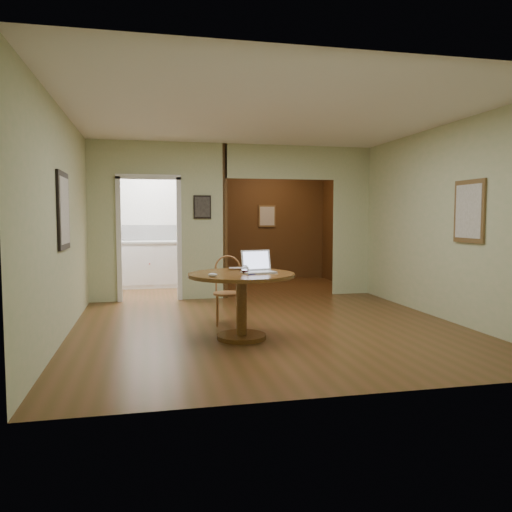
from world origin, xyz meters
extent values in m
plane|color=#4F3516|center=(0.00, 0.00, 0.00)|extent=(5.00, 5.00, 0.00)
plane|color=white|center=(0.00, 0.00, 2.70)|extent=(5.00, 5.00, 0.00)
plane|color=beige|center=(0.00, -2.50, 1.35)|extent=(5.00, 0.00, 5.00)
plane|color=beige|center=(-2.50, 0.00, 1.35)|extent=(0.00, 5.00, 5.00)
plane|color=beige|center=(2.50, 0.00, 1.35)|extent=(0.00, 5.00, 5.00)
cube|color=beige|center=(-2.25, 2.50, 1.35)|extent=(0.50, 2.70, 0.04)
cube|color=beige|center=(-0.60, 2.50, 1.35)|extent=(0.80, 2.70, 0.04)
cube|color=beige|center=(2.15, 2.50, 1.35)|extent=(0.70, 2.70, 0.04)
plane|color=white|center=(-1.35, 4.50, 1.35)|extent=(2.70, 0.00, 2.70)
plane|color=#442913|center=(1.15, 5.00, 1.35)|extent=(2.70, 0.00, 2.70)
cube|color=#442913|center=(-0.20, 3.75, 1.35)|extent=(0.08, 2.50, 2.70)
cube|color=black|center=(-2.48, 0.00, 1.50)|extent=(0.03, 0.70, 0.90)
cube|color=brown|center=(2.48, -0.50, 1.50)|extent=(0.03, 0.60, 0.80)
cube|color=black|center=(-0.60, 2.48, 1.60)|extent=(0.30, 0.03, 0.40)
cube|color=white|center=(1.15, 4.98, 1.45)|extent=(0.40, 0.03, 0.50)
cube|color=white|center=(-1.35, 4.49, 1.10)|extent=(2.00, 0.02, 0.32)
cylinder|color=brown|center=(-0.47, -0.47, 0.03)|extent=(0.58, 0.58, 0.05)
cylinder|color=brown|center=(-0.47, -0.47, 0.38)|extent=(0.12, 0.12, 0.67)
cylinder|color=brown|center=(-0.47, -0.47, 0.75)|extent=(1.24, 1.24, 0.04)
cylinder|color=olive|center=(-0.50, 0.35, 0.41)|extent=(0.44, 0.44, 0.03)
cylinder|color=olive|center=(-0.66, 0.24, 0.21)|extent=(0.03, 0.03, 0.41)
cylinder|color=olive|center=(-0.39, 0.20, 0.21)|extent=(0.03, 0.03, 0.41)
cylinder|color=olive|center=(-0.61, 0.51, 0.21)|extent=(0.03, 0.03, 0.41)
cylinder|color=olive|center=(-0.34, 0.47, 0.21)|extent=(0.03, 0.03, 0.41)
cylinder|color=olive|center=(-0.63, 0.52, 0.59)|extent=(0.02, 0.02, 0.33)
cylinder|color=olive|center=(-0.32, 0.46, 0.59)|extent=(0.02, 0.02, 0.33)
torus|color=olive|center=(-0.48, 0.50, 0.73)|extent=(0.35, 0.08, 0.35)
cube|color=silver|center=(-0.27, -0.50, 0.78)|extent=(0.41, 0.32, 0.02)
cube|color=silver|center=(-0.27, -0.53, 0.79)|extent=(0.33, 0.19, 0.00)
cube|color=silver|center=(-0.27, -0.35, 0.91)|extent=(0.37, 0.13, 0.24)
cube|color=gray|center=(-0.27, -0.35, 0.91)|extent=(0.33, 0.10, 0.20)
imported|color=silver|center=(-0.37, -0.14, 0.79)|extent=(0.38, 0.26, 0.03)
ellipsoid|color=silver|center=(-0.84, -0.76, 0.80)|extent=(0.12, 0.08, 0.04)
cylinder|color=#0C0D5A|center=(-0.38, -0.66, 0.78)|extent=(0.12, 0.07, 0.01)
cube|color=white|center=(-1.35, 4.20, 0.45)|extent=(2.00, 0.55, 0.90)
cube|color=silver|center=(-1.35, 4.20, 0.92)|extent=(2.06, 0.60, 0.04)
sphere|color=#B20C0C|center=(-1.50, 3.91, 0.50)|extent=(0.03, 0.03, 0.03)
sphere|color=#B20C0C|center=(-0.50, 3.91, 0.50)|extent=(0.03, 0.03, 0.03)
ellipsoid|color=beige|center=(-0.81, 4.20, 1.08)|extent=(0.30, 0.26, 0.28)
camera|label=1|loc=(-1.53, -6.14, 1.43)|focal=35.00mm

